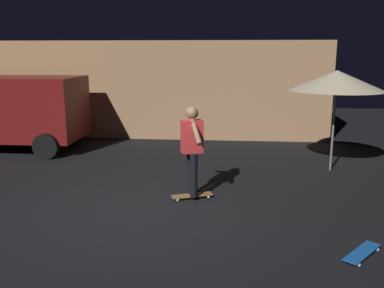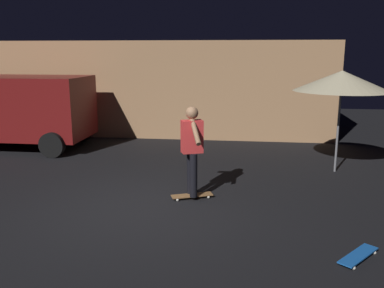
{
  "view_description": "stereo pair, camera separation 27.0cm",
  "coord_description": "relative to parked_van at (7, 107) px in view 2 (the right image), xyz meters",
  "views": [
    {
      "loc": [
        1.52,
        -6.67,
        2.7
      ],
      "look_at": [
        0.88,
        0.69,
        1.05
      ],
      "focal_mm": 38.74,
      "sensor_mm": 36.0,
      "label": 1
    },
    {
      "loc": [
        1.79,
        -6.64,
        2.7
      ],
      "look_at": [
        0.88,
        0.69,
        1.05
      ],
      "focal_mm": 38.74,
      "sensor_mm": 36.0,
      "label": 2
    }
  ],
  "objects": [
    {
      "name": "patio_umbrella",
      "position": [
        8.81,
        -1.44,
        0.91
      ],
      "size": [
        2.1,
        2.1,
        2.3
      ],
      "color": "slate",
      "rests_on": "ground_plane"
    },
    {
      "name": "skateboard_ridden",
      "position": [
        5.76,
        -3.63,
        -1.11
      ],
      "size": [
        0.8,
        0.47,
        0.07
      ],
      "color": "olive",
      "rests_on": "ground_plane"
    },
    {
      "name": "ground_plane",
      "position": [
        4.88,
        -4.32,
        -1.16
      ],
      "size": [
        28.0,
        28.0,
        0.0
      ],
      "primitive_type": "plane",
      "color": "black"
    },
    {
      "name": "skateboard_spare",
      "position": [
        8.24,
        -5.69,
        -1.11
      ],
      "size": [
        0.65,
        0.73,
        0.07
      ],
      "color": "#1959B2",
      "rests_on": "ground_plane"
    },
    {
      "name": "parked_van",
      "position": [
        0.0,
        0.0,
        0.0
      ],
      "size": [
        4.62,
        2.21,
        2.03
      ],
      "color": "maroon",
      "rests_on": "ground_plane"
    },
    {
      "name": "low_building",
      "position": [
        3.78,
        3.47,
        0.36
      ],
      "size": [
        11.46,
        3.66,
        3.03
      ],
      "color": "#AD7F56",
      "rests_on": "ground_plane"
    },
    {
      "name": "skater",
      "position": [
        5.76,
        -3.63,
        -0.12
      ],
      "size": [
        0.45,
        0.95,
        1.67
      ],
      "color": "black",
      "rests_on": "skateboard_ridden"
    }
  ]
}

